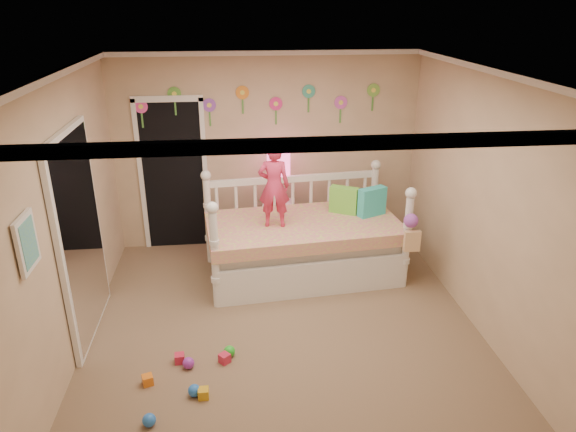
{
  "coord_description": "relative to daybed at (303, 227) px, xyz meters",
  "views": [
    {
      "loc": [
        -0.46,
        -4.51,
        3.18
      ],
      "look_at": [
        0.1,
        0.6,
        1.05
      ],
      "focal_mm": 32.68,
      "sensor_mm": 36.0,
      "label": 1
    }
  ],
  "objects": [
    {
      "name": "floor",
      "position": [
        -0.35,
        -1.25,
        -0.63
      ],
      "size": [
        4.0,
        4.5,
        0.01
      ],
      "primitive_type": "cube",
      "color": "#7F684C",
      "rests_on": "ground"
    },
    {
      "name": "ceiling",
      "position": [
        -0.35,
        -1.25,
        1.97
      ],
      "size": [
        4.0,
        4.5,
        0.01
      ],
      "primitive_type": "cube",
      "color": "white",
      "rests_on": "floor"
    },
    {
      "name": "back_wall",
      "position": [
        -0.35,
        1.0,
        0.67
      ],
      "size": [
        4.0,
        0.01,
        2.6
      ],
      "primitive_type": "cube",
      "color": "tan",
      "rests_on": "floor"
    },
    {
      "name": "left_wall",
      "position": [
        -2.35,
        -1.25,
        0.67
      ],
      "size": [
        0.01,
        4.5,
        2.6
      ],
      "primitive_type": "cube",
      "color": "tan",
      "rests_on": "floor"
    },
    {
      "name": "right_wall",
      "position": [
        1.65,
        -1.25,
        0.67
      ],
      "size": [
        0.01,
        4.5,
        2.6
      ],
      "primitive_type": "cube",
      "color": "tan",
      "rests_on": "floor"
    },
    {
      "name": "crown_molding",
      "position": [
        -0.35,
        -1.25,
        1.94
      ],
      "size": [
        4.0,
        4.5,
        0.06
      ],
      "primitive_type": null,
      "color": "white",
      "rests_on": "ceiling"
    },
    {
      "name": "daybed",
      "position": [
        0.0,
        0.0,
        0.0
      ],
      "size": [
        2.45,
        1.48,
        1.27
      ],
      "primitive_type": null,
      "rotation": [
        0.0,
        0.0,
        0.09
      ],
      "color": "white",
      "rests_on": "floor"
    },
    {
      "name": "pillow_turquoise",
      "position": [
        0.87,
        0.1,
        0.25
      ],
      "size": [
        0.37,
        0.26,
        0.35
      ],
      "primitive_type": "cube",
      "rotation": [
        0.0,
        0.0,
        0.43
      ],
      "color": "teal",
      "rests_on": "daybed"
    },
    {
      "name": "pillow_lime",
      "position": [
        0.54,
        0.22,
        0.24
      ],
      "size": [
        0.37,
        0.28,
        0.33
      ],
      "primitive_type": "cube",
      "rotation": [
        0.0,
        0.0,
        -0.51
      ],
      "color": "#72D741",
      "rests_on": "daybed"
    },
    {
      "name": "child",
      "position": [
        -0.36,
        -0.09,
        0.57
      ],
      "size": [
        0.38,
        0.27,
        0.99
      ],
      "primitive_type": "imported",
      "rotation": [
        0.0,
        0.0,
        3.04
      ],
      "color": "#DC325A",
      "rests_on": "daybed"
    },
    {
      "name": "nightstand",
      "position": [
        -0.23,
        0.72,
        -0.29
      ],
      "size": [
        0.46,
        0.38,
        0.68
      ],
      "primitive_type": "cube",
      "rotation": [
        0.0,
        0.0,
        -0.17
      ],
      "color": "white",
      "rests_on": "floor"
    },
    {
      "name": "table_lamp",
      "position": [
        -0.23,
        0.72,
        0.49
      ],
      "size": [
        0.3,
        0.3,
        0.66
      ],
      "color": "#D31C73",
      "rests_on": "nightstand"
    },
    {
      "name": "closet_doorway",
      "position": [
        -1.6,
        0.99,
        0.4
      ],
      "size": [
        0.9,
        0.04,
        2.07
      ],
      "primitive_type": "cube",
      "color": "black",
      "rests_on": "back_wall"
    },
    {
      "name": "flower_decals",
      "position": [
        -0.44,
        0.99,
        1.31
      ],
      "size": [
        3.4,
        0.02,
        0.5
      ],
      "primitive_type": null,
      "color": "#B2668C",
      "rests_on": "back_wall"
    },
    {
      "name": "mirror_closet",
      "position": [
        -2.31,
        -0.95,
        0.42
      ],
      "size": [
        0.07,
        1.3,
        2.1
      ],
      "primitive_type": "cube",
      "color": "white",
      "rests_on": "left_wall"
    },
    {
      "name": "wall_picture",
      "position": [
        -2.32,
        -2.15,
        0.92
      ],
      "size": [
        0.05,
        0.34,
        0.42
      ],
      "primitive_type": "cube",
      "color": "white",
      "rests_on": "left_wall"
    },
    {
      "name": "hanging_bag",
      "position": [
        1.11,
        -0.64,
        0.14
      ],
      "size": [
        0.2,
        0.16,
        0.36
      ],
      "primitive_type": null,
      "color": "beige",
      "rests_on": "daybed"
    },
    {
      "name": "toy_scatter",
      "position": [
        -1.32,
        -1.99,
        -0.58
      ],
      "size": [
        1.12,
        1.47,
        0.11
      ],
      "primitive_type": null,
      "rotation": [
        0.0,
        0.0,
        -0.28
      ],
      "color": "#996666",
      "rests_on": "floor"
    }
  ]
}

